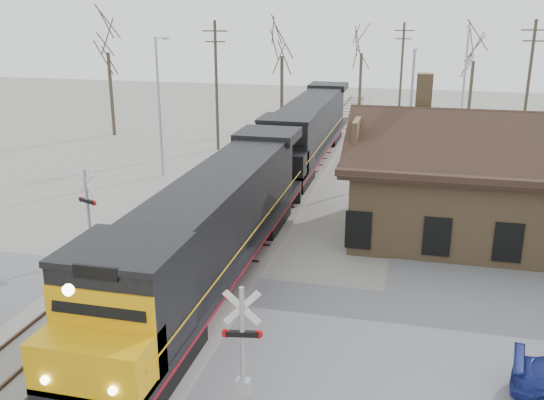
% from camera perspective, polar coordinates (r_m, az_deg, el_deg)
% --- Properties ---
extents(ground, '(140.00, 140.00, 0.00)m').
position_cam_1_polar(ground, '(22.75, -8.44, -11.61)').
color(ground, '#9E998F').
rests_on(ground, ground).
extents(road, '(60.00, 9.00, 0.03)m').
position_cam_1_polar(road, '(22.75, -8.45, -11.58)').
color(road, slate).
rests_on(road, ground).
extents(track_main, '(3.40, 90.00, 0.24)m').
position_cam_1_polar(track_main, '(35.91, 0.46, -0.13)').
color(track_main, '#9E998F').
rests_on(track_main, ground).
extents(track_siding, '(3.40, 90.00, 0.24)m').
position_cam_1_polar(track_siding, '(37.15, -6.31, 0.38)').
color(track_siding, '#9E998F').
rests_on(track_siding, ground).
extents(depot, '(15.20, 9.31, 7.90)m').
position_cam_1_polar(depot, '(31.76, 20.70, 0.71)').
color(depot, olive).
rests_on(depot, ground).
extents(locomotive_lead, '(3.18, 21.28, 4.73)m').
position_cam_1_polar(locomotive_lead, '(24.39, -5.94, -2.99)').
color(locomotive_lead, black).
rests_on(locomotive_lead, ground).
extents(locomotive_trailing, '(3.18, 21.28, 4.47)m').
position_cam_1_polar(locomotive_trailing, '(44.54, 3.37, 6.57)').
color(locomotive_trailing, black).
rests_on(locomotive_trailing, ground).
extents(crossbuck_near, '(1.13, 0.31, 3.98)m').
position_cam_1_polar(crossbuck_near, '(17.25, -2.78, -14.52)').
color(crossbuck_near, '#A5A8AD').
rests_on(crossbuck_near, ground).
extents(crossbuck_far, '(1.13, 0.53, 4.18)m').
position_cam_1_polar(crossbuck_far, '(28.79, -16.86, -1.54)').
color(crossbuck_far, '#A5A8AD').
rests_on(crossbuck_far, ground).
extents(streetlight_a, '(0.25, 2.04, 9.25)m').
position_cam_1_polar(streetlight_a, '(41.44, -10.52, 9.23)').
color(streetlight_a, '#A5A8AD').
rests_on(streetlight_a, ground).
extents(streetlight_b, '(0.25, 2.04, 8.52)m').
position_cam_1_polar(streetlight_b, '(41.54, 12.94, 8.59)').
color(streetlight_b, '#A5A8AD').
rests_on(streetlight_b, ground).
extents(streetlight_c, '(0.25, 2.04, 9.72)m').
position_cam_1_polar(streetlight_c, '(53.18, 17.64, 10.79)').
color(streetlight_c, '#A5A8AD').
rests_on(streetlight_c, ground).
extents(utility_pole_a, '(2.00, 0.24, 10.11)m').
position_cam_1_polar(utility_pole_a, '(48.79, -5.26, 10.83)').
color(utility_pole_a, '#382D23').
rests_on(utility_pole_a, ground).
extents(utility_pole_b, '(2.00, 0.24, 9.64)m').
position_cam_1_polar(utility_pole_b, '(63.81, 12.09, 11.92)').
color(utility_pole_b, '#382D23').
rests_on(utility_pole_b, ground).
extents(utility_pole_c, '(2.00, 0.24, 10.21)m').
position_cam_1_polar(utility_pole_c, '(51.66, 22.97, 9.97)').
color(utility_pole_c, '#382D23').
rests_on(utility_pole_c, ground).
extents(tree_a, '(4.86, 4.86, 11.90)m').
position_cam_1_polar(tree_a, '(56.01, -15.28, 14.47)').
color(tree_a, '#382D23').
rests_on(tree_a, ground).
extents(tree_b, '(4.47, 4.47, 10.95)m').
position_cam_1_polar(tree_b, '(57.92, 0.94, 14.48)').
color(tree_b, '#382D23').
rests_on(tree_b, ground).
extents(tree_c, '(4.21, 4.21, 10.32)m').
position_cam_1_polar(tree_c, '(67.57, 8.46, 14.38)').
color(tree_c, '#382D23').
rests_on(tree_c, ground).
extents(tree_d, '(4.06, 4.06, 9.95)m').
position_cam_1_polar(tree_d, '(62.97, 18.52, 13.21)').
color(tree_d, '#382D23').
rests_on(tree_d, ground).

